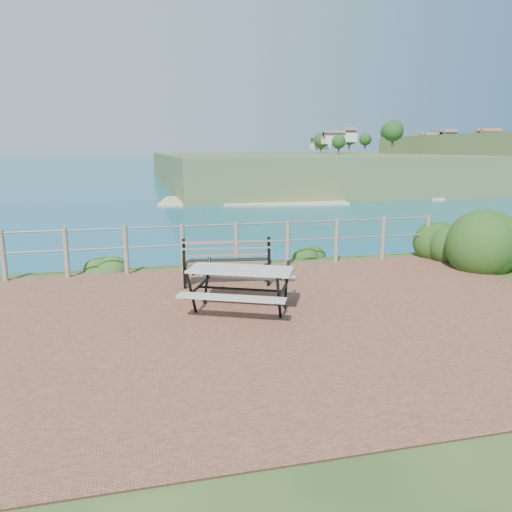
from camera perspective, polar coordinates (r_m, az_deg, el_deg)
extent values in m
cube|color=brown|center=(7.69, 2.79, -7.19)|extent=(10.00, 7.00, 0.12)
plane|color=#157182|center=(206.98, -13.36, 11.20)|extent=(1200.00, 1200.00, 0.00)
cylinder|color=#6B5B4C|center=(10.80, -26.92, 0.02)|extent=(0.10, 0.10, 1.00)
cylinder|color=#6B5B4C|center=(10.59, -20.87, 0.34)|extent=(0.10, 0.10, 1.00)
cylinder|color=#6B5B4C|center=(10.50, -14.64, 0.65)|extent=(0.10, 0.10, 1.00)
cylinder|color=#6B5B4C|center=(10.54, -8.39, 0.96)|extent=(0.10, 0.10, 1.00)
cylinder|color=#6B5B4C|center=(10.70, -2.25, 1.26)|extent=(0.10, 0.10, 1.00)
cylinder|color=#6B5B4C|center=(10.98, 3.64, 1.53)|extent=(0.10, 0.10, 1.00)
cylinder|color=#6B5B4C|center=(11.37, 9.18, 1.76)|extent=(0.10, 0.10, 1.00)
cylinder|color=#6B5B4C|center=(11.86, 14.32, 1.97)|extent=(0.10, 0.10, 1.00)
cylinder|color=#6B5B4C|center=(12.44, 19.01, 2.14)|extent=(0.10, 0.10, 1.00)
cylinder|color=slate|center=(10.63, -2.27, 3.64)|extent=(9.40, 0.04, 0.04)
cylinder|color=slate|center=(10.69, -2.25, 1.52)|extent=(9.40, 0.04, 0.04)
cube|color=#415C2E|center=(259.47, 19.82, 9.63)|extent=(260.00, 180.00, 12.00)
cube|color=#A09C8F|center=(7.84, -1.78, -1.58)|extent=(1.75, 1.28, 0.04)
cube|color=#A09C8F|center=(7.90, -1.77, -3.48)|extent=(1.57, 0.89, 0.04)
cube|color=#A09C8F|center=(7.90, -1.77, -3.48)|extent=(1.57, 0.89, 0.04)
cylinder|color=black|center=(7.92, -1.77, -3.79)|extent=(1.28, 0.62, 0.04)
cube|color=brown|center=(9.37, -3.42, -0.58)|extent=(1.72, 0.62, 0.04)
cube|color=brown|center=(9.31, -3.45, 1.18)|extent=(1.68, 0.33, 0.38)
cube|color=black|center=(9.42, -3.41, -1.95)|extent=(0.06, 0.07, 0.46)
cube|color=black|center=(9.42, -3.41, -1.95)|extent=(0.06, 0.07, 0.46)
cube|color=black|center=(9.42, -3.41, -1.95)|extent=(0.06, 0.07, 0.46)
cube|color=black|center=(9.42, -3.41, -1.95)|extent=(0.06, 0.07, 0.46)
ellipsoid|color=#143B12|center=(11.93, 24.83, -1.29)|extent=(1.51, 1.51, 2.14)
ellipsoid|color=#143B12|center=(12.70, 20.72, -0.18)|extent=(1.07, 1.07, 1.53)
ellipsoid|color=#23491B|center=(11.18, -16.65, -1.51)|extent=(0.70, 0.70, 0.41)
ellipsoid|color=#143B12|center=(12.17, 6.22, 0.03)|extent=(0.68, 0.68, 0.38)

